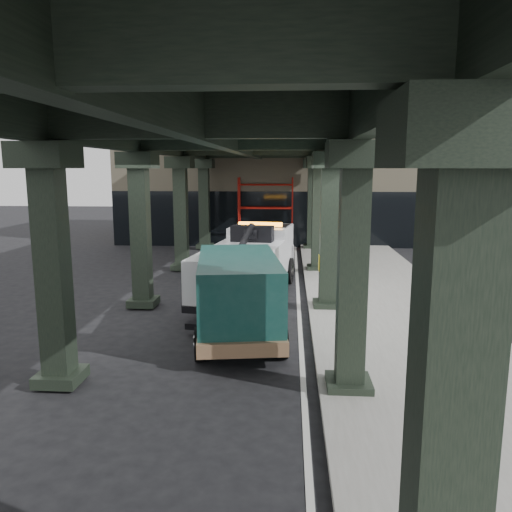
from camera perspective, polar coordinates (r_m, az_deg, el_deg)
The scene contains 8 objects.
ground at distance 14.38m, azimuth -1.80°, elevation -8.25°, with size 90.00×90.00×0.00m, color black.
sidewalk at distance 16.50m, azimuth 14.75°, elevation -5.90°, with size 5.00×40.00×0.15m, color gray.
lane_stripe at distance 16.22m, azimuth 4.93°, elevation -6.13°, with size 0.12×38.00×0.01m, color silver.
viaduct at distance 15.72m, azimuth -2.66°, elevation 13.48°, with size 7.40×32.00×6.40m.
building at distance 33.60m, azimuth 5.04°, elevation 9.10°, with size 22.00×10.00×8.00m, color #C6B793.
scaffolding at distance 28.36m, azimuth 1.12°, elevation 5.15°, with size 3.08×0.88×4.00m.
tow_truck at distance 17.69m, azimuth -0.64°, elevation -0.55°, with size 3.24×8.11×2.59m.
towed_van at distance 13.46m, azimuth -2.10°, elevation -4.21°, with size 2.87×5.74×2.23m.
Camera 1 is at (1.38, -13.59, 4.50)m, focal length 35.00 mm.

